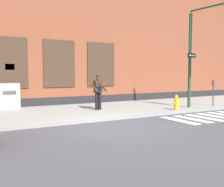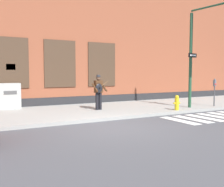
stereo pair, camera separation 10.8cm
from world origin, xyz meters
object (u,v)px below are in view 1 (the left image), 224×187
at_px(traffic_light, 210,37).
at_px(parking_meter, 213,88).
at_px(busker, 98,90).
at_px(fire_hydrant, 176,103).
at_px(utility_box, 9,96).

xyz_separation_m(traffic_light, parking_meter, (1.36, 0.86, -2.44)).
xyz_separation_m(busker, fire_hydrant, (3.16, -1.83, -0.59)).
xyz_separation_m(busker, traffic_light, (4.56, -2.48, 2.45)).
relative_size(traffic_light, utility_box, 3.92).
bearing_deg(utility_box, traffic_light, -30.75).
relative_size(utility_box, fire_hydrant, 1.77).
height_order(parking_meter, utility_box, parking_meter).
distance_m(busker, fire_hydrant, 3.70).
xyz_separation_m(utility_box, fire_hydrant, (6.78, -4.21, -0.28)).
relative_size(busker, traffic_light, 0.34).
bearing_deg(busker, parking_meter, -15.34).
bearing_deg(fire_hydrant, traffic_light, -25.12).
bearing_deg(parking_meter, traffic_light, -147.72).
height_order(busker, traffic_light, traffic_light).
distance_m(traffic_light, fire_hydrant, 3.41).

